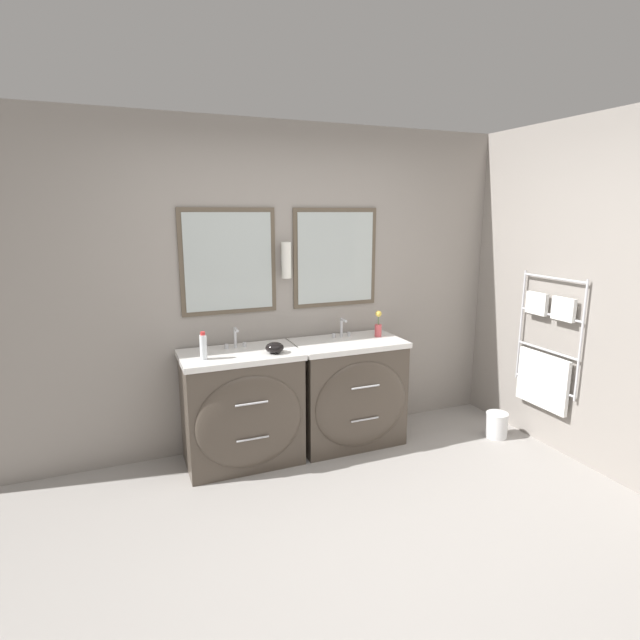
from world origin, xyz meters
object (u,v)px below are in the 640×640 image
object	(u,v)px
amenity_bowl	(275,348)
flower_vase	(378,326)
toiletry_bottle	(203,347)
vanity_right	(350,393)
waste_bin	(497,424)
vanity_left	(243,408)

from	to	relation	value
amenity_bowl	flower_vase	bearing A→B (deg)	9.35
toiletry_bottle	flower_vase	size ratio (longest dim) A/B	0.92
amenity_bowl	toiletry_bottle	bearing A→B (deg)	176.24
amenity_bowl	flower_vase	xyz separation A→B (m)	(0.96, 0.16, 0.05)
toiletry_bottle	amenity_bowl	world-z (taller)	toiletry_bottle
vanity_right	waste_bin	xyz separation A→B (m)	(1.23, -0.39, -0.33)
vanity_left	amenity_bowl	distance (m)	0.54
amenity_bowl	waste_bin	distance (m)	2.08
amenity_bowl	vanity_right	bearing A→B (deg)	7.44
vanity_right	toiletry_bottle	distance (m)	1.30
amenity_bowl	waste_bin	xyz separation A→B (m)	(1.89, -0.30, -0.81)
vanity_right	waste_bin	size ratio (longest dim) A/B	4.07
toiletry_bottle	amenity_bowl	size ratio (longest dim) A/B	1.47
toiletry_bottle	waste_bin	xyz separation A→B (m)	(2.41, -0.33, -0.86)
vanity_left	amenity_bowl	world-z (taller)	amenity_bowl
vanity_left	amenity_bowl	xyz separation A→B (m)	(0.24, -0.09, 0.48)
vanity_right	flower_vase	size ratio (longest dim) A/B	4.00
waste_bin	amenity_bowl	bearing A→B (deg)	171.04
waste_bin	flower_vase	bearing A→B (deg)	153.95
vanity_left	waste_bin	distance (m)	2.19
vanity_left	waste_bin	xyz separation A→B (m)	(2.13, -0.39, -0.33)
amenity_bowl	waste_bin	bearing A→B (deg)	-8.96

